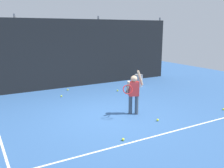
{
  "coord_description": "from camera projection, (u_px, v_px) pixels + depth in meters",
  "views": [
    {
      "loc": [
        -3.47,
        -6.22,
        2.58
      ],
      "look_at": [
        0.36,
        0.5,
        0.85
      ],
      "focal_mm": 40.04,
      "sensor_mm": 36.0,
      "label": 1
    }
  ],
  "objects": [
    {
      "name": "tennis_ball_1",
      "position": [
        158.0,
        120.0,
        7.09
      ],
      "size": [
        0.07,
        0.07,
        0.07
      ],
      "primitive_type": "sphere",
      "color": "#CCE033",
      "rests_on": "ground"
    },
    {
      "name": "fence_post_1",
      "position": [
        18.0,
        54.0,
        9.93
      ],
      "size": [
        0.09,
        0.09,
        3.13
      ],
      "primitive_type": "cylinder",
      "color": "slate",
      "rests_on": "ground"
    },
    {
      "name": "court_line_baseline",
      "position": [
        147.0,
        138.0,
        5.98
      ],
      "size": [
        9.0,
        0.05,
        0.0
      ],
      "primitive_type": "cube",
      "color": "white",
      "rests_on": "ground"
    },
    {
      "name": "fence_post_3",
      "position": [
        159.0,
        48.0,
        13.43
      ],
      "size": [
        0.09,
        0.09,
        3.13
      ],
      "primitive_type": "cylinder",
      "color": "slate",
      "rests_on": "ground"
    },
    {
      "name": "tennis_ball_0",
      "position": [
        123.0,
        139.0,
        5.85
      ],
      "size": [
        0.07,
        0.07,
        0.07
      ],
      "primitive_type": "sphere",
      "color": "#CCE033",
      "rests_on": "ground"
    },
    {
      "name": "fence_post_2",
      "position": [
        99.0,
        50.0,
        11.68
      ],
      "size": [
        0.09,
        0.09,
        3.13
      ],
      "primitive_type": "cylinder",
      "color": "slate",
      "rests_on": "ground"
    },
    {
      "name": "tennis_ball_5",
      "position": [
        118.0,
        90.0,
        10.46
      ],
      "size": [
        0.07,
        0.07,
        0.07
      ],
      "primitive_type": "sphere",
      "color": "#CCE033",
      "rests_on": "ground"
    },
    {
      "name": "back_fence_windscreen",
      "position": [
        62.0,
        54.0,
        10.77
      ],
      "size": [
        11.15,
        0.08,
        2.98
      ],
      "primitive_type": "cube",
      "color": "black",
      "rests_on": "ground"
    },
    {
      "name": "tennis_ball_7",
      "position": [
        61.0,
        96.0,
        9.59
      ],
      "size": [
        0.07,
        0.07,
        0.07
      ],
      "primitive_type": "sphere",
      "color": "#CCE033",
      "rests_on": "ground"
    },
    {
      "name": "ball_hopper",
      "position": [
        139.0,
        80.0,
        11.23
      ],
      "size": [
        0.38,
        0.38,
        0.56
      ],
      "color": "gray",
      "rests_on": "ground"
    },
    {
      "name": "tennis_ball_3",
      "position": [
        68.0,
        90.0,
        10.58
      ],
      "size": [
        0.07,
        0.07,
        0.07
      ],
      "primitive_type": "sphere",
      "color": "#CCE033",
      "rests_on": "ground"
    },
    {
      "name": "ground_plane",
      "position": [
        110.0,
        116.0,
        7.51
      ],
      "size": [
        20.0,
        20.0,
        0.0
      ],
      "primitive_type": "plane",
      "color": "#335B93"
    },
    {
      "name": "tennis_ball_4",
      "position": [
        223.0,
        109.0,
        8.03
      ],
      "size": [
        0.07,
        0.07,
        0.07
      ],
      "primitive_type": "sphere",
      "color": "#CCE033",
      "rests_on": "ground"
    },
    {
      "name": "tennis_player",
      "position": [
        134.0,
        91.0,
        7.51
      ],
      "size": [
        0.86,
        0.56,
        1.35
      ],
      "rotation": [
        0.0,
        0.0,
        -0.38
      ],
      "color": "#3F4C59",
      "rests_on": "ground"
    }
  ]
}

